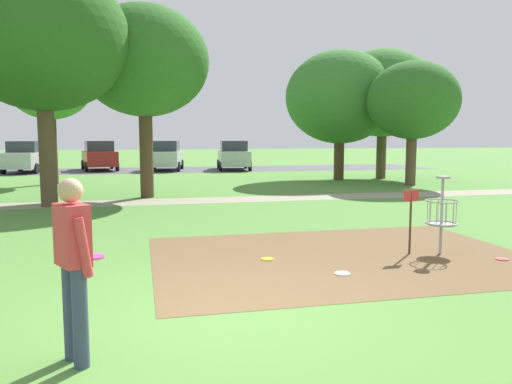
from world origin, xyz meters
name	(u,v)px	position (x,y,z in m)	size (l,w,h in m)	color
ground_plane	(233,316)	(0.00, 0.00, 0.00)	(160.00, 160.00, 0.00)	#518438
dirt_tee_pad	(342,256)	(2.38, 2.41, 0.00)	(6.51, 4.65, 0.01)	brown
disc_golf_basket	(438,212)	(4.11, 2.21, 0.75)	(0.98, 0.58, 1.39)	#9E9EA3
player_throwing	(74,260)	(-1.61, -0.87, 0.97)	(0.45, 0.49, 1.71)	#384260
frisbee_near_basket	(268,259)	(1.06, 2.48, 0.01)	(0.22, 0.22, 0.02)	gold
frisbee_by_tee	(342,274)	(1.94, 1.35, 0.01)	(0.24, 0.24, 0.02)	white
frisbee_mid_grass	(502,259)	(4.94, 1.57, 0.01)	(0.21, 0.21, 0.02)	red
tree_near_right	(49,85)	(-4.78, 17.81, 4.33)	(3.62, 3.62, 5.91)	#422D1E
tree_mid_left	(340,97)	(8.38, 17.05, 3.97)	(5.22, 5.22, 6.20)	#4C3823
tree_mid_center	(413,101)	(10.29, 13.70, 3.60)	(3.87, 3.87, 5.27)	brown
tree_mid_right	(42,38)	(-3.70, 10.27, 4.92)	(4.99, 4.99, 7.07)	brown
tree_far_left	(383,93)	(10.81, 17.42, 4.23)	(5.07, 5.07, 6.40)	brown
tree_far_center	(144,62)	(-0.80, 11.94, 4.59)	(4.37, 4.37, 6.47)	#4C3823
parking_lot_strip	(157,170)	(0.00, 26.39, 0.00)	(36.00, 6.00, 0.01)	#4C4C51
parked_car_leftmost	(27,157)	(-7.50, 26.00, 0.92)	(2.38, 4.40, 1.84)	#B2B7BC
parked_car_center_left	(99,156)	(-3.52, 27.03, 0.92)	(2.51, 4.45, 1.84)	maroon
parked_car_center_right	(166,156)	(0.53, 26.05, 0.92)	(2.47, 4.44, 1.84)	#B2B7BC
parked_car_rightmost	(234,155)	(4.77, 25.59, 0.92)	(2.31, 4.37, 1.84)	#B2B7BC
gravel_path	(173,201)	(0.00, 10.64, 0.00)	(40.00, 1.57, 0.00)	gray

